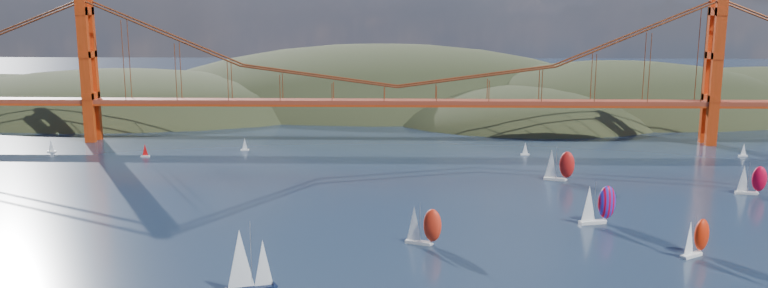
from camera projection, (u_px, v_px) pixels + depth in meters
headlands at (485, 131)px, 390.13m from camera, size 725.00×225.00×96.00m
bridge at (393, 60)px, 286.43m from camera, size 552.00×12.00×55.00m
sloop_navy at (247, 261)px, 142.22m from camera, size 9.59×6.91×14.09m
racer_0 at (423, 225)px, 170.47m from camera, size 8.75×5.65×9.79m
racer_1 at (695, 237)px, 162.72m from camera, size 8.01×6.68×9.21m
racer_3 at (751, 179)px, 214.41m from camera, size 8.39×4.03×9.45m
racer_5 at (559, 165)px, 230.54m from camera, size 9.42×5.61×10.56m
racer_rwb at (597, 204)px, 186.25m from camera, size 9.72×5.52×10.90m
distant_boat_1 at (51, 146)px, 273.30m from camera, size 3.00×2.00×4.70m
distant_boat_2 at (145, 150)px, 265.48m from camera, size 3.00×2.00×4.70m
distant_boat_3 at (245, 144)px, 276.37m from camera, size 3.00×2.00×4.70m
distant_boat_4 at (744, 150)px, 266.10m from camera, size 3.00×2.00×4.70m
distant_boat_8 at (525, 149)px, 268.26m from camera, size 3.00×2.00×4.70m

